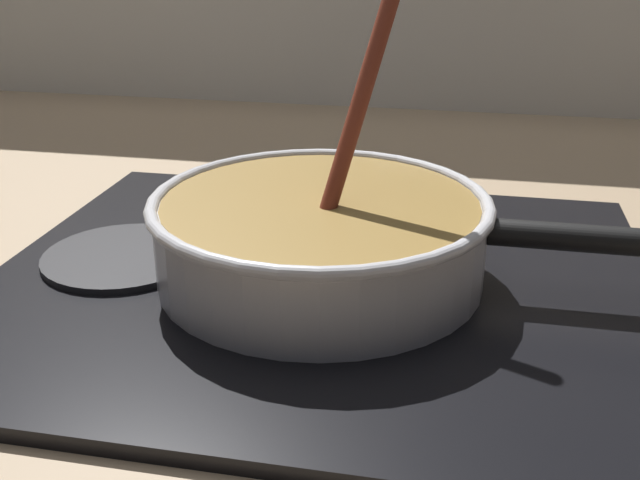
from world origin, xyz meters
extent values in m
cube|color=#9E8466|center=(0.00, 0.00, -0.02)|extent=(2.40, 1.60, 0.04)
cube|color=black|center=(0.06, 0.10, 0.01)|extent=(0.56, 0.48, 0.01)
torus|color=#592D0C|center=(0.06, 0.10, 0.02)|extent=(0.18, 0.18, 0.01)
cylinder|color=#262628|center=(-0.12, 0.10, 0.01)|extent=(0.14, 0.14, 0.01)
cylinder|color=silver|center=(0.06, 0.10, 0.05)|extent=(0.27, 0.27, 0.07)
cylinder|color=olive|center=(0.06, 0.10, 0.05)|extent=(0.26, 0.26, 0.06)
torus|color=silver|center=(0.06, 0.10, 0.08)|extent=(0.28, 0.28, 0.01)
cylinder|color=black|center=(0.27, 0.10, 0.06)|extent=(0.15, 0.02, 0.02)
cylinder|color=#E5CC7A|center=(0.06, 0.12, 0.07)|extent=(0.03, 0.03, 0.01)
cylinder|color=#E5CC7A|center=(0.08, 0.09, 0.07)|extent=(0.03, 0.03, 0.01)
cylinder|color=beige|center=(0.04, 0.00, 0.07)|extent=(0.03, 0.03, 0.01)
cylinder|color=#EDD88C|center=(0.13, 0.15, 0.07)|extent=(0.04, 0.04, 0.01)
cylinder|color=maroon|center=(0.10, 0.12, 0.19)|extent=(0.08, 0.11, 0.26)
cube|color=brown|center=(0.07, 0.08, 0.06)|extent=(0.05, 0.05, 0.01)
camera|label=1|loc=(0.17, -0.47, 0.29)|focal=42.01mm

